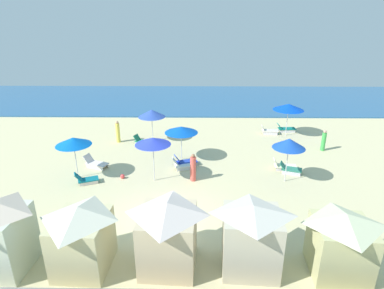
{
  "coord_description": "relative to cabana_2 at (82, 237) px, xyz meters",
  "views": [
    {
      "loc": [
        1.4,
        -12.81,
        8.81
      ],
      "look_at": [
        1.14,
        7.39,
        0.81
      ],
      "focal_mm": 30.59,
      "sensor_mm": 36.0,
      "label": 1
    }
  ],
  "objects": [
    {
      "name": "lounge_chair_1_0",
      "position": [
        3.34,
        8.47,
        -1.07
      ],
      "size": [
        1.49,
        0.98,
        0.74
      ],
      "rotation": [
        0.0,
        0.0,
        1.83
      ],
      "color": "silver",
      "rests_on": "ground_plane"
    },
    {
      "name": "umbrella_3",
      "position": [
        1.77,
        6.92,
        1.06
      ],
      "size": [
        1.98,
        1.98,
        2.6
      ],
      "color": "silver",
      "rests_on": "ground_plane"
    },
    {
      "name": "umbrella_5",
      "position": [
        0.87,
        13.32,
        0.79
      ],
      "size": [
        2.0,
        2.0,
        2.4
      ],
      "color": "silver",
      "rests_on": "ground_plane"
    },
    {
      "name": "ocean",
      "position": [
        2.73,
        26.17,
        -1.28
      ],
      "size": [
        60.0,
        13.84,
        0.12
      ],
      "primitive_type": "cube",
      "color": "#2A5C8D",
      "rests_on": "ground_plane"
    },
    {
      "name": "ground_plane",
      "position": [
        2.73,
        3.09,
        -1.34
      ],
      "size": [
        60.0,
        60.0,
        0.0
      ],
      "primitive_type": "plane",
      "color": "beige"
    },
    {
      "name": "lounge_chair_2_0",
      "position": [
        -2.01,
        6.49,
        -1.09
      ],
      "size": [
        1.37,
        0.98,
        0.7
      ],
      "rotation": [
        0.0,
        0.0,
        1.94
      ],
      "color": "silver",
      "rests_on": "ground_plane"
    },
    {
      "name": "umbrella_1",
      "position": [
        3.2,
        9.84,
        0.73
      ],
      "size": [
        2.12,
        2.12,
        2.28
      ],
      "color": "silver",
      "rests_on": "ground_plane"
    },
    {
      "name": "umbrella_0",
      "position": [
        11.19,
        14.58,
        0.97
      ],
      "size": [
        2.35,
        2.35,
        2.54
      ],
      "color": "silver",
      "rests_on": "ground_plane"
    },
    {
      "name": "lounge_chair_0_0",
      "position": [
        9.94,
        14.91,
        -1.07
      ],
      "size": [
        1.37,
        0.69,
        0.69
      ],
      "rotation": [
        0.0,
        0.0,
        1.48
      ],
      "color": "silver",
      "rests_on": "ground_plane"
    },
    {
      "name": "beachgoer_1",
      "position": [
        12.99,
        11.54,
        -0.63
      ],
      "size": [
        0.33,
        0.33,
        1.49
      ],
      "rotation": [
        0.0,
        0.0,
        2.98
      ],
      "color": "green",
      "rests_on": "ground_plane"
    },
    {
      "name": "cabana_4",
      "position": [
        6.14,
        0.02,
        0.03
      ],
      "size": [
        2.34,
        2.15,
        2.69
      ],
      "rotation": [
        0.0,
        0.0,
        -0.06
      ],
      "color": "beige",
      "rests_on": "ground_plane"
    },
    {
      "name": "beach_ball_0",
      "position": [
        -0.11,
        7.12,
        -1.21
      ],
      "size": [
        0.26,
        0.26,
        0.26
      ],
      "primitive_type": "sphere",
      "color": "#D84041",
      "rests_on": "ground_plane"
    },
    {
      "name": "umbrella_2",
      "position": [
        -2.75,
        7.27,
        0.89
      ],
      "size": [
        2.0,
        2.0,
        2.46
      ],
      "color": "silver",
      "rests_on": "ground_plane"
    },
    {
      "name": "beachgoer_0",
      "position": [
        3.98,
        6.94,
        -0.57
      ],
      "size": [
        0.46,
        0.46,
        1.64
      ],
      "rotation": [
        0.0,
        0.0,
        0.98
      ],
      "color": "#E3584E",
      "rests_on": "ground_plane"
    },
    {
      "name": "cabana_5",
      "position": [
        9.32,
        -0.12,
        -0.06
      ],
      "size": [
        2.25,
        2.22,
        2.48
      ],
      "rotation": [
        0.0,
        0.0,
        -0.06
      ],
      "color": "#C1BD82",
      "rests_on": "ground_plane"
    },
    {
      "name": "lounge_chair_0_1",
      "position": [
        11.4,
        15.45,
        -1.08
      ],
      "size": [
        1.51,
        0.71,
        0.69
      ],
      "rotation": [
        0.0,
        0.0,
        1.62
      ],
      "color": "silver",
      "rests_on": "ground_plane"
    },
    {
      "name": "beachgoer_2",
      "position": [
        -1.65,
        12.98,
        -0.55
      ],
      "size": [
        0.38,
        0.38,
        1.65
      ],
      "rotation": [
        0.0,
        0.0,
        3.48
      ],
      "color": "#F9DE54",
      "rests_on": "ground_plane"
    },
    {
      "name": "lounge_chair_4_1",
      "position": [
        9.77,
        7.96,
        -1.08
      ],
      "size": [
        1.41,
        0.99,
        0.62
      ],
      "rotation": [
        0.0,
        0.0,
        1.24
      ],
      "color": "silver",
      "rests_on": "ground_plane"
    },
    {
      "name": "cabana_2",
      "position": [
        0.0,
        0.0,
        0.0
      ],
      "size": [
        2.18,
        2.41,
        2.6
      ],
      "rotation": [
        0.0,
        0.0,
        -0.06
      ],
      "color": "#CAC08D",
      "rests_on": "ground_plane"
    },
    {
      "name": "lounge_chair_1_1",
      "position": [
        3.46,
        8.91,
        -1.07
      ],
      "size": [
        1.53,
        1.04,
        0.76
      ],
      "rotation": [
        0.0,
        0.0,
        1.92
      ],
      "color": "silver",
      "rests_on": "ground_plane"
    },
    {
      "name": "lounge_chair_4_0",
      "position": [
        9.51,
        8.44,
        -1.1
      ],
      "size": [
        1.45,
        0.75,
        0.67
      ],
      "rotation": [
        0.0,
        0.0,
        1.48
      ],
      "color": "silver",
      "rests_on": "ground_plane"
    },
    {
      "name": "cabana_3",
      "position": [
        3.13,
        0.14,
        0.05
      ],
      "size": [
        2.32,
        2.46,
        2.7
      ],
      "rotation": [
        0.0,
        0.0,
        -0.06
      ],
      "color": "beige",
      "rests_on": "ground_plane"
    },
    {
      "name": "lounge_chair_2_1",
      "position": [
        -2.1,
        8.61,
        -1.07
      ],
      "size": [
        1.61,
        1.11,
        0.75
      ],
      "rotation": [
        0.0,
        0.0,
        1.2
      ],
      "color": "silver",
      "rests_on": "ground_plane"
    },
    {
      "name": "lounge_chair_5_0",
      "position": [
        0.18,
        12.59,
        -1.11
      ],
      "size": [
        1.41,
        1.01,
        0.65
      ],
      "rotation": [
        0.0,
        0.0,
        1.19
      ],
      "color": "silver",
      "rests_on": "ground_plane"
    },
    {
      "name": "umbrella_4",
      "position": [
        9.21,
        6.91,
        0.98
      ],
      "size": [
        1.8,
        1.8,
        2.59
      ],
      "color": "silver",
      "rests_on": "ground_plane"
    }
  ]
}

